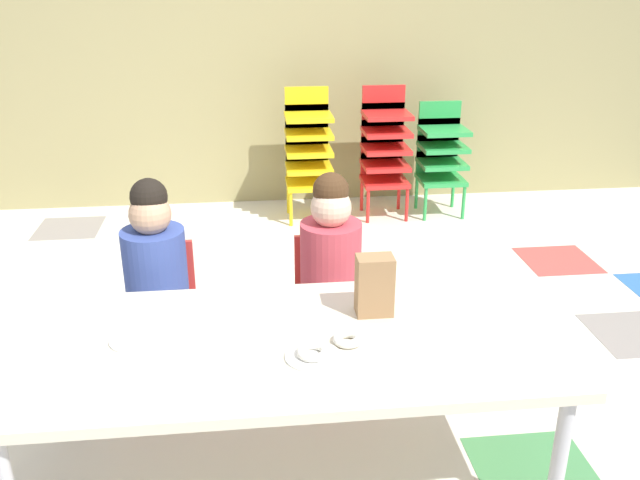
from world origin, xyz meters
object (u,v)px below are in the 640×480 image
(kid_chair_red_stack, at_px, (385,145))
(donut_powdered_on_plate, at_px, (313,352))
(seated_child_near_camera, at_px, (155,265))
(kid_chair_yellow_stack, at_px, (308,147))
(paper_plate_center_table, at_px, (137,339))
(donut_powdered_loose, at_px, (348,339))
(kid_chair_green_stack, at_px, (441,152))
(craft_table, at_px, (287,350))
(seated_child_middle_seat, at_px, (330,257))
(paper_plate_near_edge, at_px, (313,356))
(paper_bag_brown, at_px, (375,285))

(kid_chair_red_stack, distance_m, donut_powdered_on_plate, 2.86)
(seated_child_near_camera, relative_size, kid_chair_yellow_stack, 1.00)
(paper_plate_center_table, bearing_deg, donut_powdered_on_plate, -16.57)
(paper_plate_center_table, xyz_separation_m, donut_powdered_loose, (0.70, -0.09, 0.01))
(kid_chair_green_stack, bearing_deg, craft_table, -115.93)
(craft_table, height_order, seated_child_middle_seat, seated_child_middle_seat)
(donut_powdered_on_plate, bearing_deg, paper_plate_center_table, 163.43)
(paper_plate_center_table, bearing_deg, seated_child_near_camera, 90.46)
(seated_child_near_camera, relative_size, paper_plate_center_table, 5.10)
(donut_powdered_loose, bearing_deg, donut_powdered_on_plate, -148.40)
(paper_plate_near_edge, bearing_deg, craft_table, 121.72)
(seated_child_middle_seat, xyz_separation_m, kid_chair_red_stack, (0.64, 1.99, -0.04))
(kid_chair_red_stack, relative_size, paper_plate_near_edge, 5.11)
(paper_plate_center_table, bearing_deg, seated_child_middle_seat, 39.28)
(craft_table, bearing_deg, seated_child_near_camera, 128.10)
(kid_chair_yellow_stack, bearing_deg, paper_bag_brown, -89.93)
(paper_plate_center_table, bearing_deg, craft_table, -5.39)
(kid_chair_red_stack, bearing_deg, donut_powdered_loose, -103.93)
(seated_child_near_camera, bearing_deg, kid_chair_yellow_stack, 67.52)
(seated_child_near_camera, distance_m, paper_plate_near_edge, 0.96)
(kid_chair_green_stack, relative_size, donut_powdered_on_plate, 7.55)
(craft_table, distance_m, kid_chair_green_stack, 2.92)
(kid_chair_green_stack, relative_size, donut_powdered_loose, 7.88)
(kid_chair_red_stack, relative_size, paper_bag_brown, 4.18)
(craft_table, xyz_separation_m, paper_plate_center_table, (-0.50, 0.05, 0.05))
(seated_child_near_camera, distance_m, paper_plate_center_table, 0.59)
(paper_plate_near_edge, bearing_deg, paper_bag_brown, 47.69)
(kid_chair_green_stack, distance_m, donut_powdered_loose, 2.89)
(seated_child_near_camera, height_order, kid_chair_yellow_stack, seated_child_near_camera)
(craft_table, xyz_separation_m, paper_plate_near_edge, (0.08, -0.12, 0.05))
(paper_plate_near_edge, bearing_deg, paper_plate_center_table, 163.43)
(kid_chair_yellow_stack, height_order, kid_chair_red_stack, same)
(paper_plate_near_edge, distance_m, donut_powdered_loose, 0.15)
(seated_child_middle_seat, distance_m, donut_powdered_on_plate, 0.78)
(craft_table, xyz_separation_m, donut_powdered_on_plate, (0.08, -0.12, 0.06))
(seated_child_middle_seat, height_order, kid_chair_red_stack, seated_child_middle_seat)
(paper_plate_center_table, xyz_separation_m, donut_powdered_on_plate, (0.57, -0.17, 0.02))
(paper_plate_near_edge, bearing_deg, kid_chair_yellow_stack, 84.94)
(craft_table, distance_m, donut_powdered_loose, 0.21)
(paper_bag_brown, bearing_deg, seated_child_middle_seat, 100.86)
(seated_child_middle_seat, xyz_separation_m, kid_chair_yellow_stack, (0.09, 1.99, -0.04))
(paper_bag_brown, bearing_deg, donut_powdered_on_plate, -132.31)
(kid_chair_yellow_stack, relative_size, paper_plate_center_table, 5.11)
(kid_chair_yellow_stack, bearing_deg, seated_child_middle_seat, -92.64)
(kid_chair_red_stack, height_order, paper_plate_center_table, kid_chair_red_stack)
(paper_bag_brown, relative_size, paper_plate_center_table, 1.22)
(kid_chair_red_stack, height_order, donut_powdered_loose, kid_chair_red_stack)
(seated_child_near_camera, distance_m, seated_child_middle_seat, 0.73)
(paper_plate_near_edge, bearing_deg, donut_powdered_on_plate, 0.00)
(kid_chair_green_stack, bearing_deg, seated_child_near_camera, -131.86)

